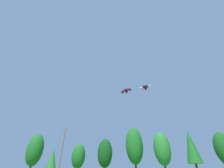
# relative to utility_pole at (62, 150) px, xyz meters

# --- Properties ---
(treeline_tree_a) EXTENTS (5.28, 5.28, 12.88)m
(treeline_tree_a) POSITION_rel_utility_pole_xyz_m (-13.15, 8.79, 1.22)
(treeline_tree_a) COLOR #472D19
(treeline_tree_a) RESTS_ON ground_plane
(treeline_tree_b) EXTENTS (3.43, 3.43, 8.31)m
(treeline_tree_b) POSITION_rel_utility_pole_xyz_m (-7.90, 11.96, -1.38)
(treeline_tree_b) COLOR #472D19
(treeline_tree_b) RESTS_ON ground_plane
(treeline_tree_c) EXTENTS (4.40, 4.40, 9.61)m
(treeline_tree_c) POSITION_rel_utility_pole_xyz_m (1.97, 9.78, -0.76)
(treeline_tree_c) COLOR #472D19
(treeline_tree_c) RESTS_ON ground_plane
(treeline_tree_d) EXTENTS (4.73, 4.73, 10.86)m
(treeline_tree_d) POSITION_rel_utility_pole_xyz_m (11.02, 8.35, -0.01)
(treeline_tree_d) COLOR #472D19
(treeline_tree_d) RESTS_ON ground_plane
(treeline_tree_e) EXTENTS (5.88, 5.88, 15.11)m
(treeline_tree_e) POSITION_rel_utility_pole_xyz_m (20.81, 11.38, 2.57)
(treeline_tree_e) COLOR #472D19
(treeline_tree_e) RESTS_ON ground_plane
(treeline_tree_f) EXTENTS (5.38, 5.38, 13.26)m
(treeline_tree_f) POSITION_rel_utility_pole_xyz_m (29.88, 10.82, 1.45)
(treeline_tree_f) COLOR #472D19
(treeline_tree_f) RESTS_ON ground_plane
(treeline_tree_g) EXTENTS (4.62, 4.62, 13.73)m
(treeline_tree_g) POSITION_rel_utility_pole_xyz_m (39.39, 10.72, 2.03)
(treeline_tree_g) COLOR #472D19
(treeline_tree_g) RESTS_ON ground_plane
(treeline_tree_h) EXTENTS (5.15, 5.15, 12.42)m
(treeline_tree_h) POSITION_rel_utility_pole_xyz_m (47.96, 8.37, 0.94)
(treeline_tree_h) COLOR #472D19
(treeline_tree_h) RESTS_ON ground_plane
(utility_pole) EXTENTS (2.20, 0.26, 12.61)m
(utility_pole) POSITION_rel_utility_pole_xyz_m (0.00, 0.00, 0.00)
(utility_pole) COLOR brown
(utility_pole) RESTS_ON ground_plane
(parafoil_kite_high_magenta) EXTENTS (8.18, 13.85, 18.32)m
(parafoil_kite_high_magenta) POSITION_rel_utility_pole_xyz_m (18.39, -9.99, 12.53)
(parafoil_kite_high_magenta) COLOR #D12893
(parafoil_kite_mid_purple) EXTENTS (7.78, 7.56, 20.67)m
(parafoil_kite_mid_purple) POSITION_rel_utility_pole_xyz_m (23.71, -7.99, 14.40)
(parafoil_kite_mid_purple) COLOR purple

